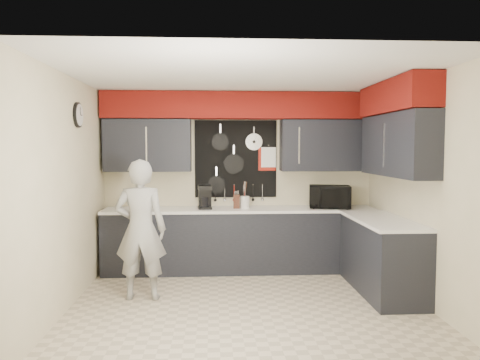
{
  "coord_description": "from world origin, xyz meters",
  "views": [
    {
      "loc": [
        -0.39,
        -5.25,
        1.8
      ],
      "look_at": [
        -0.06,
        0.5,
        1.39
      ],
      "focal_mm": 35.0,
      "sensor_mm": 36.0,
      "label": 1
    }
  ],
  "objects": [
    {
      "name": "microwave",
      "position": [
        1.3,
        1.41,
        1.08
      ],
      "size": [
        0.65,
        0.5,
        0.32
      ],
      "primitive_type": "imported",
      "rotation": [
        0.0,
        0.0,
        -0.19
      ],
      "color": "black",
      "rests_on": "base_cabinets"
    },
    {
      "name": "ground",
      "position": [
        0.0,
        0.0,
        0.0
      ],
      "size": [
        4.0,
        4.0,
        0.0
      ],
      "primitive_type": "plane",
      "color": "beige",
      "rests_on": "ground"
    },
    {
      "name": "back_wall_assembly",
      "position": [
        0.01,
        1.6,
        2.01
      ],
      "size": [
        4.0,
        0.36,
        2.6
      ],
      "color": "beige",
      "rests_on": "ground"
    },
    {
      "name": "person",
      "position": [
        -1.25,
        0.26,
        0.83
      ],
      "size": [
        0.62,
        0.42,
        1.66
      ],
      "primitive_type": "imported",
      "rotation": [
        0.0,
        0.0,
        3.1
      ],
      "color": "#9C9C99",
      "rests_on": "ground"
    },
    {
      "name": "left_wall_assembly",
      "position": [
        -1.99,
        0.02,
        1.33
      ],
      "size": [
        0.05,
        3.5,
        2.6
      ],
      "color": "beige",
      "rests_on": "ground"
    },
    {
      "name": "base_cabinets",
      "position": [
        0.49,
        1.13,
        0.46
      ],
      "size": [
        3.95,
        2.2,
        0.92
      ],
      "color": "black",
      "rests_on": "ground"
    },
    {
      "name": "right_wall_assembly",
      "position": [
        1.85,
        0.26,
        1.94
      ],
      "size": [
        0.36,
        3.5,
        2.6
      ],
      "color": "beige",
      "rests_on": "ground"
    },
    {
      "name": "knife_block",
      "position": [
        -0.05,
        1.42,
        1.02
      ],
      "size": [
        0.09,
        0.09,
        0.2
      ],
      "primitive_type": "cube",
      "rotation": [
        0.0,
        0.0,
        -0.04
      ],
      "color": "#361711",
      "rests_on": "base_cabinets"
    },
    {
      "name": "coffee_maker",
      "position": [
        -0.51,
        1.42,
        1.09
      ],
      "size": [
        0.21,
        0.24,
        0.33
      ],
      "rotation": [
        0.0,
        0.0,
        0.13
      ],
      "color": "black",
      "rests_on": "base_cabinets"
    },
    {
      "name": "utensil_crock",
      "position": [
        0.07,
        1.45,
        1.01
      ],
      "size": [
        0.14,
        0.14,
        0.18
      ],
      "primitive_type": "cylinder",
      "color": "silver",
      "rests_on": "base_cabinets"
    }
  ]
}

